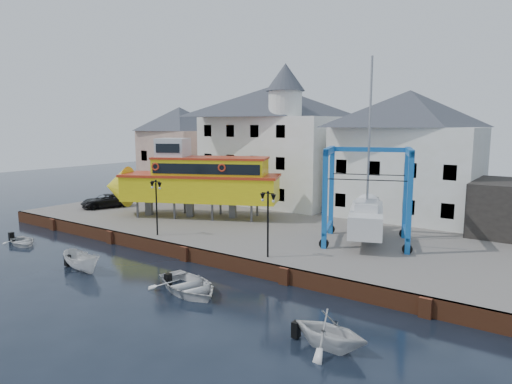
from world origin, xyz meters
The scene contains 15 objects.
ground centered at (0.00, 0.00, 0.00)m, with size 140.00×140.00×0.00m, color black.
hardstanding centered at (0.00, 11.00, 0.50)m, with size 44.00×22.00×1.00m, color slate.
quay_wall centered at (0.00, 0.10, 0.50)m, with size 44.00×0.47×1.00m.
building_pink centered at (-18.00, 18.00, 6.15)m, with size 8.00×7.00×10.30m.
building_white_main centered at (-4.87, 18.39, 7.34)m, with size 14.00×8.30×14.00m.
building_white_right centered at (9.00, 19.00, 6.60)m, with size 12.00×8.00×11.20m.
lamp_post_left centered at (-4.00, 1.20, 4.17)m, with size 1.12×0.32×4.20m.
lamp_post_right centered at (6.00, 1.20, 4.17)m, with size 1.12×0.32×4.20m.
tour_boat centered at (-6.84, 7.83, 4.31)m, with size 16.25×10.26×7.03m.
travel_lift centered at (9.41, 8.79, 3.14)m, with size 7.22×8.71×12.83m.
van centered at (-16.93, 6.23, 1.66)m, with size 2.20×4.77×1.32m, color black.
motorboat_a centered at (-3.84, -5.36, 0.00)m, with size 1.38×3.67×1.42m, color silver.
motorboat_b centered at (4.29, -4.18, 0.00)m, with size 3.48×4.87×1.01m, color silver.
motorboat_c centered at (13.58, -5.52, 0.00)m, with size 2.87×3.32×1.75m, color silver.
motorboat_d centered at (-13.35, -4.21, 0.00)m, with size 2.36×3.31×0.69m, color silver.
Camera 1 is at (21.38, -21.85, 9.24)m, focal length 32.00 mm.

